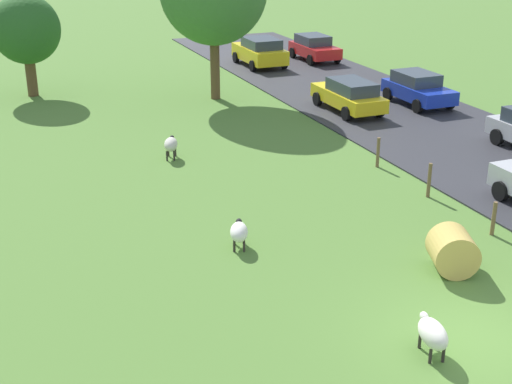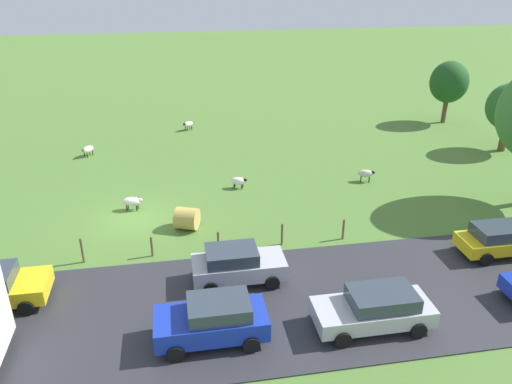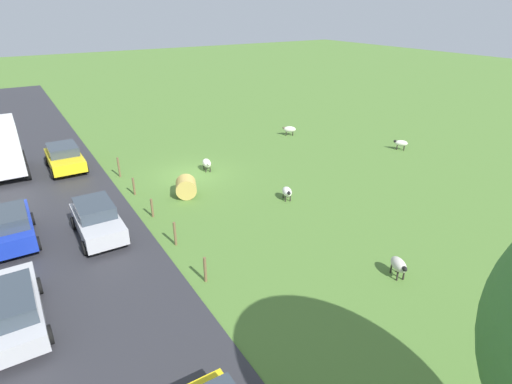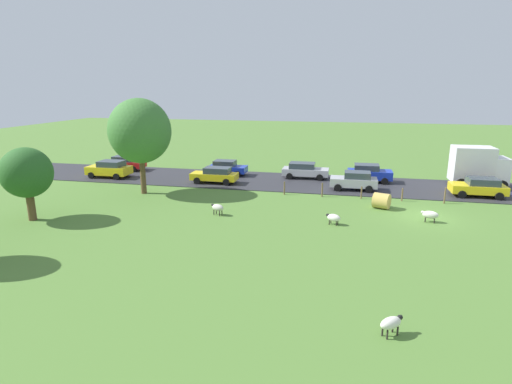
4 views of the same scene
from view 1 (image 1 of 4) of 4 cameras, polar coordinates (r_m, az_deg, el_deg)
name	(u,v)px [view 1 (image 1 of 4)]	position (r m, az deg, el deg)	size (l,w,h in m)	color
ground_plane	(472,339)	(16.78, 16.84, -11.14)	(160.00, 160.00, 0.00)	#517A33
sheep_0	(239,232)	(19.87, -1.37, -3.20)	(0.78, 1.07, 0.73)	white
sheep_3	(433,333)	(15.76, 13.91, -10.89)	(0.73, 1.19, 0.78)	silver
sheep_4	(171,144)	(27.21, -6.81, 3.80)	(0.81, 1.11, 0.81)	beige
hay_bale_0	(453,251)	(19.25, 15.42, -4.54)	(1.17, 1.17, 1.15)	tan
tree_1	(26,30)	(37.69, -17.88, 12.21)	(3.36, 3.36, 5.03)	brown
fence_post_2	(494,219)	(21.73, 18.43, -2.02)	(0.12, 0.12, 1.03)	brown
fence_post_3	(429,180)	(23.99, 13.65, 0.92)	(0.12, 0.12, 1.17)	brown
fence_post_4	(378,152)	(26.47, 9.71, 3.14)	(0.12, 0.12, 1.12)	brown
car_1	(349,95)	(33.51, 7.44, 7.69)	(1.93, 4.37, 1.50)	yellow
car_3	(260,51)	(43.37, 0.32, 11.16)	(2.21, 4.25, 1.68)	yellow
car_4	(418,88)	(35.39, 12.79, 8.09)	(2.01, 3.90, 1.51)	#1933B2
car_5	(314,47)	(45.22, 4.67, 11.43)	(2.03, 3.89, 1.52)	red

